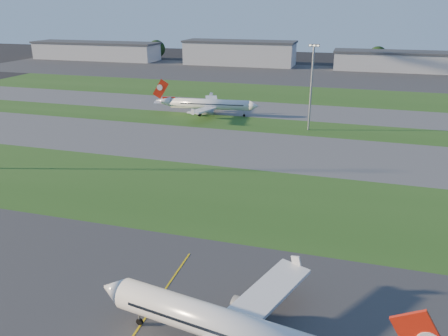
% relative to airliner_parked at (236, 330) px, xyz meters
% --- Properties ---
extents(grass_strip_a, '(300.00, 34.00, 0.01)m').
position_rel_airliner_parked_xyz_m(grass_strip_a, '(-17.39, 40.70, -3.88)').
color(grass_strip_a, '#28501A').
rests_on(grass_strip_a, ground).
extents(taxiway_a, '(300.00, 32.00, 0.01)m').
position_rel_airliner_parked_xyz_m(taxiway_a, '(-17.39, 73.70, -3.88)').
color(taxiway_a, '#515154').
rests_on(taxiway_a, ground).
extents(grass_strip_b, '(300.00, 18.00, 0.01)m').
position_rel_airliner_parked_xyz_m(grass_strip_b, '(-17.39, 98.70, -3.88)').
color(grass_strip_b, '#28501A').
rests_on(grass_strip_b, ground).
extents(taxiway_b, '(300.00, 26.00, 0.01)m').
position_rel_airliner_parked_xyz_m(taxiway_b, '(-17.39, 120.70, -3.88)').
color(taxiway_b, '#515154').
rests_on(taxiway_b, ground).
extents(grass_strip_c, '(300.00, 40.00, 0.01)m').
position_rel_airliner_parked_xyz_m(grass_strip_c, '(-17.39, 153.70, -3.88)').
color(grass_strip_c, '#28501A').
rests_on(grass_strip_c, ground).
extents(apron_far, '(400.00, 80.00, 0.01)m').
position_rel_airliner_parked_xyz_m(apron_far, '(-17.39, 213.70, -3.88)').
color(apron_far, '#333335').
rests_on(apron_far, ground).
extents(airliner_parked, '(35.29, 29.71, 11.06)m').
position_rel_airliner_parked_xyz_m(airliner_parked, '(0.00, 0.00, 0.00)').
color(airliner_parked, silver).
rests_on(airliner_parked, ground).
extents(airliner_taxiing, '(34.67, 29.29, 10.83)m').
position_rel_airliner_parked_xyz_m(airliner_taxiing, '(-38.07, 106.66, -0.08)').
color(airliner_taxiing, silver).
rests_on(airliner_taxiing, ground).
extents(light_mast_centre, '(3.20, 0.70, 25.80)m').
position_rel_airliner_parked_xyz_m(light_mast_centre, '(-2.39, 96.70, 10.93)').
color(light_mast_centre, gray).
rests_on(light_mast_centre, ground).
extents(hangar_far_west, '(91.80, 23.00, 12.20)m').
position_rel_airliner_parked_xyz_m(hangar_far_west, '(-167.39, 243.70, 2.25)').
color(hangar_far_west, '#AAADB2').
rests_on(hangar_far_west, ground).
extents(hangar_west, '(71.40, 23.00, 15.20)m').
position_rel_airliner_parked_xyz_m(hangar_west, '(-62.39, 243.70, 3.75)').
color(hangar_west, '#AAADB2').
rests_on(hangar_west, ground).
extents(hangar_east, '(81.60, 23.00, 11.20)m').
position_rel_airliner_parked_xyz_m(hangar_east, '(37.61, 243.70, 1.75)').
color(hangar_east, '#AAADB2').
rests_on(hangar_east, ground).
extents(tree_far_west, '(11.00, 11.00, 12.00)m').
position_rel_airliner_parked_xyz_m(tree_far_west, '(-207.39, 256.70, 2.60)').
color(tree_far_west, black).
rests_on(tree_far_west, ground).
extents(tree_west, '(12.10, 12.10, 13.20)m').
position_rel_airliner_parked_xyz_m(tree_west, '(-127.39, 258.70, 3.25)').
color(tree_west, black).
rests_on(tree_west, ground).
extents(tree_mid_west, '(9.90, 9.90, 10.80)m').
position_rel_airliner_parked_xyz_m(tree_mid_west, '(-37.39, 254.70, 1.95)').
color(tree_mid_west, black).
rests_on(tree_mid_west, ground).
extents(tree_mid_east, '(11.55, 11.55, 12.60)m').
position_rel_airliner_parked_xyz_m(tree_mid_east, '(22.61, 257.70, 2.93)').
color(tree_mid_east, black).
rests_on(tree_mid_east, ground).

